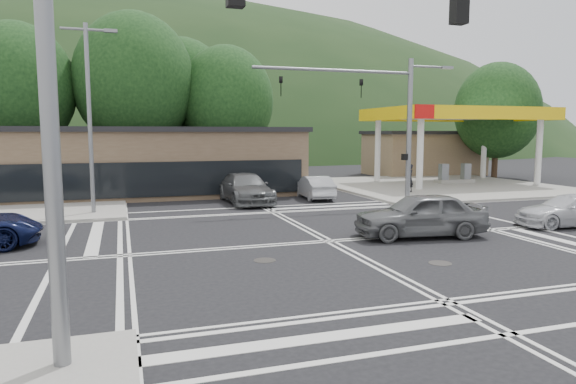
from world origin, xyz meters
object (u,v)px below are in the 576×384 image
object	(u,v)px
car_queue_b	(257,181)
car_queue_a	(314,187)
car_silver_east	(569,210)
car_grey_center	(420,215)
pedestrian	(409,178)
car_northbound	(246,188)

from	to	relation	value
car_queue_b	car_queue_a	bearing A→B (deg)	129.40
car_silver_east	car_grey_center	bearing A→B (deg)	-81.30
car_grey_center	pedestrian	size ratio (longest dim) A/B	2.76
car_queue_a	pedestrian	bearing A→B (deg)	-175.73
car_queue_a	pedestrian	xyz separation A→B (m)	(6.53, 0.02, 0.37)
car_queue_a	car_northbound	size ratio (longest dim) A/B	0.74
car_northbound	pedestrian	bearing A→B (deg)	1.07
car_grey_center	car_northbound	bearing A→B (deg)	-152.04
car_queue_b	car_grey_center	bearing A→B (deg)	102.78
car_queue_a	car_queue_b	size ratio (longest dim) A/B	0.91
car_northbound	pedestrian	xyz separation A→B (m)	(10.89, 0.52, 0.23)
pedestrian	car_silver_east	bearing A→B (deg)	66.48
car_silver_east	car_queue_a	xyz separation A→B (m)	(-7.06, 11.90, 0.02)
car_queue_b	pedestrian	distance (m)	9.85
car_queue_a	pedestrian	distance (m)	6.54
car_grey_center	car_queue_b	distance (m)	15.77
car_silver_east	car_queue_b	distance (m)	18.35
car_grey_center	pedestrian	distance (m)	13.71
pedestrian	car_queue_b	bearing A→B (deg)	-47.97
car_grey_center	car_silver_east	distance (m)	7.30
car_silver_east	car_queue_a	distance (m)	13.84
car_grey_center	car_queue_a	world-z (taller)	car_grey_center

